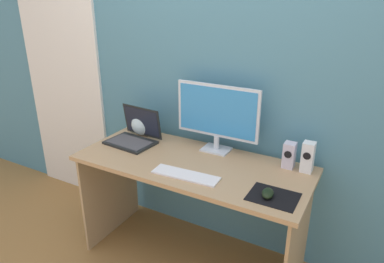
{
  "coord_description": "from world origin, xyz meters",
  "views": [
    {
      "loc": [
        0.95,
        -1.71,
        1.74
      ],
      "look_at": [
        0.01,
        -0.02,
        0.96
      ],
      "focal_mm": 33.12,
      "sensor_mm": 36.0,
      "label": 1
    }
  ],
  "objects": [
    {
      "name": "ground_plane",
      "position": [
        0.0,
        0.0,
        0.0
      ],
      "size": [
        8.0,
        8.0,
        0.0
      ],
      "primitive_type": "plane",
      "color": "olive"
    },
    {
      "name": "desk",
      "position": [
        0.0,
        0.0,
        0.59
      ],
      "size": [
        1.46,
        0.62,
        0.75
      ],
      "color": "tan",
      "rests_on": "ground_plane"
    },
    {
      "name": "speaker_right",
      "position": [
        0.64,
        0.22,
        0.84
      ],
      "size": [
        0.07,
        0.07,
        0.18
      ],
      "color": "white",
      "rests_on": "desk"
    },
    {
      "name": "mouse",
      "position": [
        0.53,
        -0.16,
        0.77
      ],
      "size": [
        0.08,
        0.11,
        0.04
      ],
      "primitive_type": "ellipsoid",
      "rotation": [
        0.0,
        0.0,
        0.19
      ],
      "color": "black",
      "rests_on": "mousepad"
    },
    {
      "name": "fishbowl",
      "position": [
        -0.53,
        0.22,
        0.83
      ],
      "size": [
        0.17,
        0.17,
        0.17
      ],
      "primitive_type": "sphere",
      "color": "silver",
      "rests_on": "desk"
    },
    {
      "name": "keyboard_external",
      "position": [
        0.06,
        -0.17,
        0.75
      ],
      "size": [
        0.4,
        0.14,
        0.01
      ],
      "primitive_type": "cube",
      "rotation": [
        0.0,
        0.0,
        0.06
      ],
      "color": "white",
      "rests_on": "desk"
    },
    {
      "name": "speaker_near_monitor",
      "position": [
        0.54,
        0.22,
        0.83
      ],
      "size": [
        0.07,
        0.07,
        0.16
      ],
      "color": "silver",
      "rests_on": "desk"
    },
    {
      "name": "wall_back",
      "position": [
        0.0,
        0.37,
        1.25
      ],
      "size": [
        6.0,
        0.04,
        2.5
      ],
      "primitive_type": "cube",
      "color": "teal",
      "rests_on": "ground_plane"
    },
    {
      "name": "laptop",
      "position": [
        -0.5,
        0.08,
        0.8
      ],
      "size": [
        0.34,
        0.29,
        0.23
      ],
      "color": "black",
      "rests_on": "desk"
    },
    {
      "name": "monitor",
      "position": [
        0.06,
        0.23,
        1.0
      ],
      "size": [
        0.56,
        0.14,
        0.44
      ],
      "color": "silver",
      "rests_on": "desk"
    },
    {
      "name": "mousepad",
      "position": [
        0.56,
        -0.14,
        0.75
      ],
      "size": [
        0.25,
        0.2,
        0.0
      ],
      "primitive_type": "cube",
      "color": "black",
      "rests_on": "desk"
    },
    {
      "name": "door_left",
      "position": [
        -1.42,
        0.33,
        1.01
      ],
      "size": [
        0.82,
        0.02,
        2.02
      ],
      "primitive_type": "cube",
      "color": "white",
      "rests_on": "ground_plane"
    }
  ]
}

